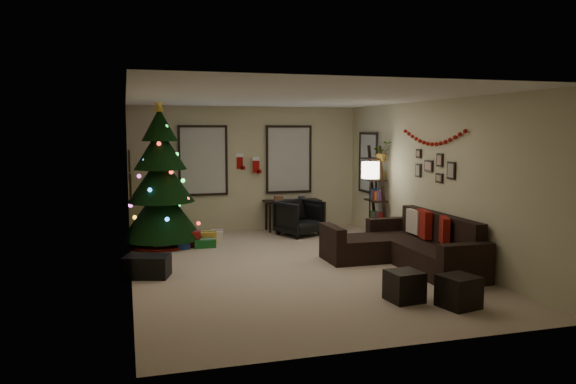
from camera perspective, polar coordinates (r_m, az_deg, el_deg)
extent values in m
plane|color=#BEA690|center=(9.08, 0.46, -7.65)|extent=(7.00, 7.00, 0.00)
plane|color=white|center=(8.83, 0.47, 9.61)|extent=(7.00, 7.00, 0.00)
plane|color=beige|center=(12.24, -4.25, 2.35)|extent=(5.00, 0.00, 5.00)
plane|color=beige|center=(5.62, 10.78, -2.41)|extent=(5.00, 0.00, 5.00)
plane|color=beige|center=(8.49, -15.93, 0.38)|extent=(0.00, 7.00, 7.00)
plane|color=beige|center=(9.87, 14.51, 1.21)|extent=(0.00, 7.00, 7.00)
cube|color=#728CB2|center=(12.04, -8.66, 3.18)|extent=(0.94, 0.02, 1.35)
cube|color=beige|center=(12.04, -8.66, 3.18)|extent=(0.94, 0.03, 1.35)
cube|color=#728CB2|center=(12.43, 0.06, 3.35)|extent=(0.94, 0.02, 1.35)
cube|color=beige|center=(12.43, 0.06, 3.35)|extent=(0.94, 0.03, 1.35)
cube|color=#728CB2|center=(12.10, 8.23, 2.97)|extent=(0.05, 0.27, 1.17)
cube|color=beige|center=(12.10, 8.23, 2.97)|extent=(0.05, 0.45, 1.17)
cylinder|color=black|center=(10.99, -12.70, -4.46)|extent=(0.11, 0.11, 0.34)
cone|color=black|center=(10.91, -12.76, -1.85)|extent=(1.53, 1.53, 1.07)
cone|color=black|center=(10.84, -12.84, 1.38)|extent=(1.26, 1.26, 0.90)
cone|color=black|center=(10.81, -12.91, 4.34)|extent=(0.99, 0.99, 0.79)
cone|color=black|center=(10.80, -12.97, 6.72)|extent=(0.67, 0.67, 0.62)
cylinder|color=maroon|center=(11.02, -12.68, -5.20)|extent=(1.23, 1.23, 0.04)
cube|color=silver|center=(11.42, -7.25, -4.34)|extent=(0.25, 0.30, 0.18)
cube|color=gold|center=(11.09, -8.28, -4.57)|extent=(0.35, 0.28, 0.22)
cube|color=maroon|center=(10.76, -9.65, -4.72)|extent=(0.28, 0.25, 0.30)
cube|color=#14591E|center=(10.70, -8.52, -5.17)|extent=(0.40, 0.30, 0.15)
cube|color=navy|center=(10.60, -10.63, -5.18)|extent=(0.22, 0.22, 0.20)
cube|color=silver|center=(10.76, -12.87, -4.92)|extent=(0.30, 0.22, 0.25)
cube|color=gold|center=(11.19, -13.52, -4.43)|extent=(0.26, 0.26, 0.28)
cube|color=black|center=(9.35, 13.51, -6.21)|extent=(0.83, 2.21, 0.39)
cube|color=black|center=(9.42, 15.24, -3.54)|extent=(0.20, 2.21, 0.46)
cube|color=black|center=(8.33, 17.67, -7.10)|extent=(0.83, 0.20, 0.61)
cube|color=black|center=(10.36, 10.22, -4.29)|extent=(0.83, 0.20, 0.61)
cube|color=black|center=(9.59, 7.25, -5.77)|extent=(0.78, 0.83, 0.39)
cube|color=black|center=(9.39, 4.56, -5.31)|extent=(0.18, 0.83, 0.61)
cube|color=maroon|center=(9.06, 15.67, -3.79)|extent=(0.27, 0.42, 0.41)
cube|color=maroon|center=(9.58, 13.71, -3.19)|extent=(0.21, 0.47, 0.46)
cube|color=beige|center=(9.86, 12.77, -2.96)|extent=(0.12, 0.40, 0.40)
cube|color=black|center=(7.45, 11.77, -9.37)|extent=(0.45, 0.45, 0.39)
cube|color=black|center=(7.35, 17.00, -9.69)|extent=(0.50, 0.50, 0.40)
cube|color=black|center=(12.27, 0.42, -0.92)|extent=(1.24, 0.44, 0.04)
cylinder|color=black|center=(12.01, -1.84, -2.71)|extent=(0.04, 0.04, 0.62)
cylinder|color=black|center=(12.35, -2.25, -2.46)|extent=(0.04, 0.04, 0.62)
cylinder|color=black|center=(12.32, 3.09, -2.48)|extent=(0.04, 0.04, 0.62)
cylinder|color=black|center=(12.65, 2.56, -2.25)|extent=(0.04, 0.04, 0.62)
imported|color=black|center=(11.69, 1.17, -2.64)|extent=(0.94, 0.92, 0.75)
cube|color=black|center=(11.16, 9.67, -0.19)|extent=(0.05, 0.05, 1.89)
cube|color=black|center=(11.61, 8.58, 0.08)|extent=(0.05, 0.05, 1.89)
cube|color=black|center=(11.45, 8.93, -2.94)|extent=(0.30, 0.53, 0.03)
cube|color=black|center=(11.39, 8.97, -0.85)|extent=(0.30, 0.53, 0.03)
cube|color=black|center=(11.34, 9.00, 1.26)|extent=(0.30, 0.53, 0.03)
cube|color=black|center=(11.31, 9.04, 3.38)|extent=(0.30, 0.53, 0.03)
imported|color=#4C4C4C|center=(11.15, 9.50, 4.37)|extent=(0.52, 0.46, 0.53)
cylinder|color=black|center=(10.97, 8.28, -5.20)|extent=(0.28, 0.28, 0.03)
cylinder|color=black|center=(10.85, 8.34, -1.67)|extent=(0.03, 0.03, 1.34)
cylinder|color=white|center=(10.78, 8.40, 2.22)|extent=(0.34, 0.34, 0.32)
cube|color=black|center=(9.17, -15.88, 2.55)|extent=(0.04, 0.60, 0.50)
cube|color=tan|center=(9.17, -15.88, 2.55)|extent=(0.01, 0.54, 0.45)
cube|color=black|center=(8.14, -15.79, 0.67)|extent=(0.04, 0.45, 0.35)
cube|color=beige|center=(8.14, -15.79, 0.67)|extent=(0.01, 0.40, 0.31)
cube|color=black|center=(9.33, 16.32, 2.11)|extent=(0.03, 0.22, 0.28)
cube|color=black|center=(9.62, 15.23, 3.16)|extent=(0.03, 0.18, 0.22)
cube|color=black|center=(9.64, 15.18, 1.38)|extent=(0.03, 0.20, 0.16)
cube|color=black|center=(9.93, 14.16, 2.59)|extent=(0.03, 0.26, 0.20)
cube|color=black|center=(10.23, 13.15, 2.16)|extent=(0.03, 0.18, 0.24)
cube|color=black|center=(10.22, 13.19, 3.84)|extent=(0.03, 0.16, 0.16)
cube|color=#990F0C|center=(12.22, -4.96, 3.05)|extent=(0.14, 0.04, 0.30)
cube|color=white|center=(12.21, -4.97, 3.76)|extent=(0.16, 0.05, 0.08)
cube|color=#990F0C|center=(12.24, -4.64, 2.45)|extent=(0.10, 0.04, 0.08)
cube|color=#990F0C|center=(12.14, -3.29, 2.69)|extent=(0.14, 0.04, 0.30)
cube|color=white|center=(12.13, -3.29, 3.40)|extent=(0.16, 0.05, 0.08)
cube|color=#990F0C|center=(12.16, -2.96, 2.09)|extent=(0.10, 0.04, 0.08)
cube|color=black|center=(8.70, -14.19, -7.36)|extent=(0.75, 0.61, 0.33)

